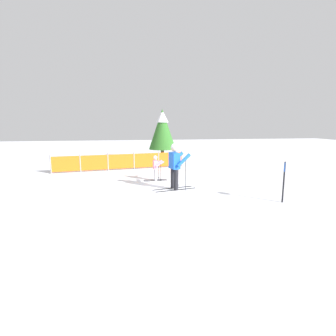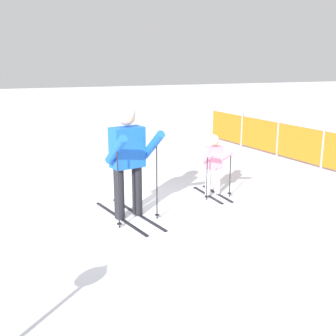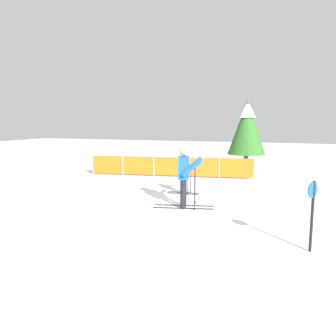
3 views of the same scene
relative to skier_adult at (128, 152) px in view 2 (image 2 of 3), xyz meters
The scene contains 4 objects.
ground_plane 1.05m from the skier_adult, 135.94° to the left, with size 60.00×60.00×0.00m, color white.
skier_adult is the anchor object (origin of this frame).
skier_child 1.80m from the skier_adult, 107.46° to the left, with size 1.04×0.53×1.09m.
safety_fence 5.06m from the skier_adult, 113.95° to the left, with size 6.91×1.16×0.92m.
Camera 2 is at (6.05, -1.65, 2.38)m, focal length 45.00 mm.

